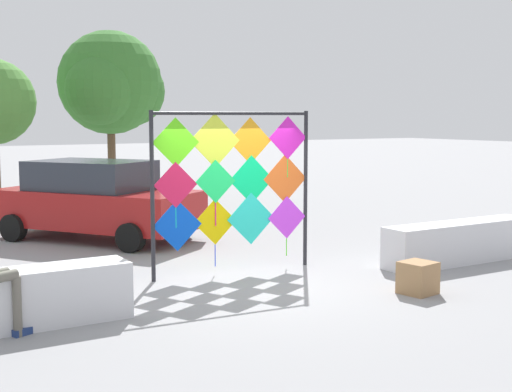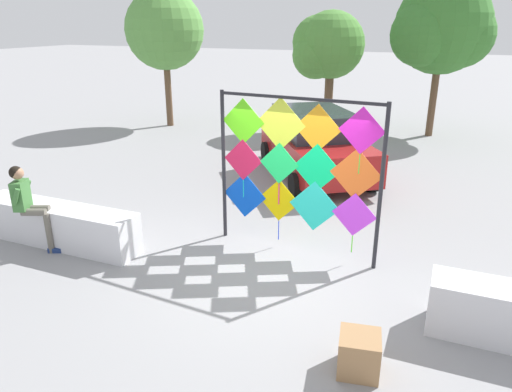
{
  "view_description": "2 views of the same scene",
  "coord_description": "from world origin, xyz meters",
  "px_view_note": "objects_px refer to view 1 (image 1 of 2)",
  "views": [
    {
      "loc": [
        -5.8,
        -9.51,
        2.69
      ],
      "look_at": [
        0.11,
        0.28,
        1.41
      ],
      "focal_mm": 49.28,
      "sensor_mm": 36.0,
      "label": 1
    },
    {
      "loc": [
        2.41,
        -6.51,
        3.95
      ],
      "look_at": [
        -0.37,
        0.19,
        1.26
      ],
      "focal_mm": 33.36,
      "sensor_mm": 36.0,
      "label": 2
    }
  ],
  "objects_px": {
    "kite_display_rack": "(233,178)",
    "parked_car": "(96,200)",
    "cardboard_box_large": "(418,278)",
    "tree_broadleaf": "(111,87)"
  },
  "relations": [
    {
      "from": "kite_display_rack",
      "to": "cardboard_box_large",
      "type": "xyz_separation_m",
      "value": [
        1.7,
        -2.74,
        -1.41
      ]
    },
    {
      "from": "parked_car",
      "to": "tree_broadleaf",
      "type": "bearing_deg",
      "value": 67.16
    },
    {
      "from": "kite_display_rack",
      "to": "cardboard_box_large",
      "type": "height_order",
      "value": "kite_display_rack"
    },
    {
      "from": "parked_car",
      "to": "tree_broadleaf",
      "type": "xyz_separation_m",
      "value": [
        2.6,
        6.18,
        2.74
      ]
    },
    {
      "from": "cardboard_box_large",
      "to": "parked_car",
      "type": "bearing_deg",
      "value": 110.03
    },
    {
      "from": "parked_car",
      "to": "tree_broadleaf",
      "type": "distance_m",
      "value": 7.24
    },
    {
      "from": "kite_display_rack",
      "to": "parked_car",
      "type": "distance_m",
      "value": 4.68
    },
    {
      "from": "cardboard_box_large",
      "to": "tree_broadleaf",
      "type": "bearing_deg",
      "value": 90.2
    },
    {
      "from": "cardboard_box_large",
      "to": "tree_broadleaf",
      "type": "relative_size",
      "value": 0.09
    },
    {
      "from": "kite_display_rack",
      "to": "tree_broadleaf",
      "type": "xyz_separation_m",
      "value": [
        1.65,
        10.7,
        1.97
      ]
    }
  ]
}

